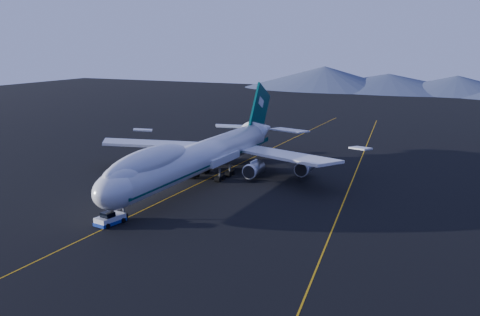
% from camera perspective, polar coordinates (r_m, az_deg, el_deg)
% --- Properties ---
extents(ground, '(500.00, 500.00, 0.00)m').
position_cam_1_polar(ground, '(115.33, -4.27, -2.65)').
color(ground, black).
rests_on(ground, ground).
extents(taxiway_line_main, '(0.25, 220.00, 0.01)m').
position_cam_1_polar(taxiway_line_main, '(115.33, -4.27, -2.65)').
color(taxiway_line_main, '#D1920C').
rests_on(taxiway_line_main, ground).
extents(taxiway_line_side, '(28.08, 198.09, 0.01)m').
position_cam_1_polar(taxiway_line_side, '(113.73, 11.60, -3.09)').
color(taxiway_line_side, '#D1920C').
rests_on(taxiway_line_side, ground).
extents(boeing_747, '(59.62, 72.43, 19.37)m').
position_cam_1_polar(boeing_747, '(113.99, -4.30, 0.18)').
color(boeing_747, silver).
rests_on(boeing_747, ground).
extents(pushback_tug, '(3.64, 5.55, 2.26)m').
position_cam_1_polar(pushback_tug, '(92.08, -13.68, -6.43)').
color(pushback_tug, silver).
rests_on(pushback_tug, ground).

